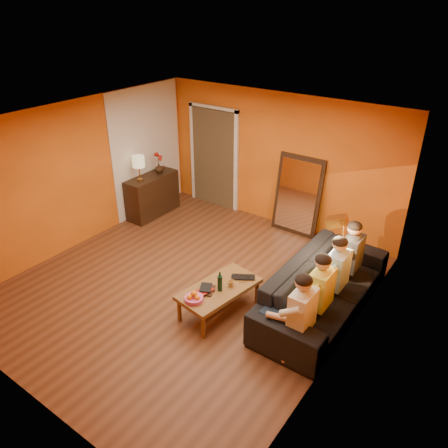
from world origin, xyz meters
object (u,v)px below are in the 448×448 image
Objects in this scene: person_far_left at (302,317)px; person_mid_left at (320,295)px; person_mid_right at (337,275)px; laptop at (243,279)px; sideboard at (152,195)px; mirror_frame at (298,195)px; wine_bottle at (220,281)px; person_far_right at (351,258)px; coffee_table at (219,299)px; tumbler at (231,284)px; vase at (159,168)px; floor_lamp at (339,264)px; table_lamp at (139,169)px; dog at (298,329)px; sofa at (324,288)px.

person_far_left is 1.00× the size of person_mid_left.
laptop is (-1.16, -0.65, -0.18)m from person_mid_right.
person_mid_right reaches higher than sideboard.
person_mid_left is at bearing -56.75° from mirror_frame.
sideboard reaches higher than wine_bottle.
mirror_frame reaches higher than person_far_right.
tumbler is at bearing 54.12° from coffee_table.
vase reaches higher than coffee_table.
wine_bottle is (-1.29, 0.05, -0.03)m from person_far_left.
person_mid_right is 0.55m from person_far_right.
laptop is (-1.16, -1.20, -0.18)m from person_far_right.
sideboard is at bearing 158.29° from floor_lamp.
sideboard is at bearing 149.30° from wine_bottle.
sideboard is 0.74m from table_lamp.
mirror_frame is 2.98× the size of table_lamp.
floor_lamp is 1.99× the size of dog.
sofa is 2.17× the size of person_far_left.
person_mid_left reaches higher than vase.
floor_lamp is 4.65× the size of wine_bottle.
sideboard is at bearing 176.99° from person_far_right.
wine_bottle is at bearing -129.03° from person_far_right.
coffee_table is 0.45m from laptop.
dog is 1.27m from wine_bottle.
table_lamp reaches higher than person_far_right.
sideboard is 0.44× the size of sofa.
person_far_left is (0.05, -0.03, 0.25)m from dog.
coffee_table is at bearing 126.44° from sofa.
person_mid_right reaches higher than coffee_table.
floor_lamp reaches higher than wine_bottle.
sofa is at bearing -142.43° from person_mid_right.
vase is at bearing 145.98° from wine_bottle.
tumbler is (-1.18, 0.19, 0.10)m from dog.
person_mid_left is (4.37, -1.33, 0.18)m from sideboard.
coffee_table is 1.31m from dog.
table_lamp is 0.42× the size of person_mid_left.
coffee_table is at bearing 175.60° from person_far_left.
person_mid_left is at bearing -16.93° from sideboard.
person_mid_right reaches higher than laptop.
mirror_frame is at bearing 103.83° from coffee_table.
sofa is 1.52m from coffee_table.
coffee_table is 1.72m from person_mid_right.
table_lamp is at bearing 153.61° from wine_bottle.
floor_lamp reaches higher than dog.
vase is at bearing 160.12° from person_mid_left.
sideboard is at bearing 123.77° from laptop.
person_mid_left is (0.05, 0.52, 0.25)m from dog.
mirror_frame is 4.37× the size of laptop.
person_far_right is at bearing 90.00° from person_mid_right.
mirror_frame is 2.06m from person_far_right.
person_far_left reaches higher than tumbler.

